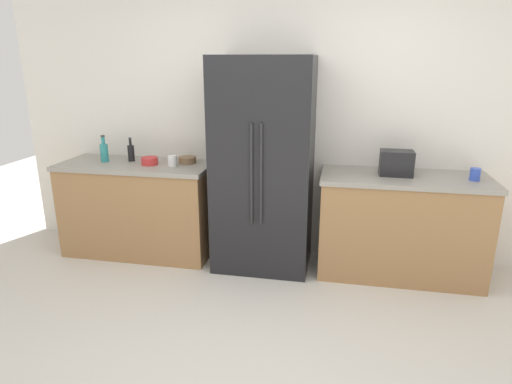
% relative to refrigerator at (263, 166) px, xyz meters
% --- Properties ---
extents(ground_plane, '(11.04, 11.04, 0.00)m').
position_rel_refrigerator_xyz_m(ground_plane, '(0.22, -1.44, -0.94)').
color(ground_plane, beige).
extents(kitchen_back_panel, '(5.52, 0.10, 2.69)m').
position_rel_refrigerator_xyz_m(kitchen_back_panel, '(0.22, 0.39, 0.41)').
color(kitchen_back_panel, silver).
rests_on(kitchen_back_panel, ground_plane).
extents(counter_left, '(1.45, 0.62, 0.90)m').
position_rel_refrigerator_xyz_m(counter_left, '(-1.23, 0.03, -0.49)').
color(counter_left, '#9E7247').
rests_on(counter_left, ground_plane).
extents(counter_right, '(1.40, 0.62, 0.90)m').
position_rel_refrigerator_xyz_m(counter_right, '(1.21, 0.03, -0.49)').
color(counter_right, '#9E7247').
rests_on(counter_right, ground_plane).
extents(refrigerator, '(0.85, 0.66, 1.87)m').
position_rel_refrigerator_xyz_m(refrigerator, '(0.00, 0.00, 0.00)').
color(refrigerator, black).
rests_on(refrigerator, ground_plane).
extents(toaster, '(0.27, 0.18, 0.21)m').
position_rel_refrigerator_xyz_m(toaster, '(1.13, 0.04, 0.07)').
color(toaster, black).
rests_on(toaster, counter_right).
extents(bottle_a, '(0.08, 0.08, 0.25)m').
position_rel_refrigerator_xyz_m(bottle_a, '(-1.55, 0.03, 0.06)').
color(bottle_a, teal).
rests_on(bottle_a, counter_left).
extents(bottle_b, '(0.06, 0.06, 0.23)m').
position_rel_refrigerator_xyz_m(bottle_b, '(-1.31, 0.11, 0.05)').
color(bottle_b, black).
rests_on(bottle_b, counter_left).
extents(cup_a, '(0.08, 0.08, 0.09)m').
position_rel_refrigerator_xyz_m(cup_a, '(-0.85, -0.01, 0.01)').
color(cup_a, white).
rests_on(cup_a, counter_left).
extents(cup_b, '(0.08, 0.08, 0.10)m').
position_rel_refrigerator_xyz_m(cup_b, '(1.74, -0.00, 0.01)').
color(cup_b, blue).
rests_on(cup_b, counter_right).
extents(bowl_a, '(0.17, 0.17, 0.06)m').
position_rel_refrigerator_xyz_m(bowl_a, '(-0.75, 0.13, -0.01)').
color(bowl_a, brown).
rests_on(bowl_a, counter_left).
extents(bowl_b, '(0.15, 0.15, 0.07)m').
position_rel_refrigerator_xyz_m(bowl_b, '(-1.08, 0.00, -0.00)').
color(bowl_b, red).
rests_on(bowl_b, counter_left).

